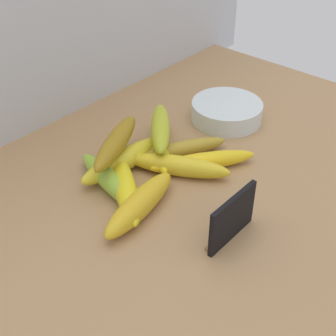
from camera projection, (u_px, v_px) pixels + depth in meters
The scene contains 14 objects.
counter_top at pixel (201, 189), 87.73cm from camera, with size 110.00×76.00×3.00cm, color #A98054.
chalkboard_sign at pixel (232, 219), 73.22cm from camera, with size 11.00×1.80×8.40cm.
fruit_bowl at pixel (227, 111), 103.87cm from camera, with size 15.56×15.56×4.18cm, color silver.
banana_0 at pixel (159, 139), 95.82cm from camera, with size 15.12×3.24×3.24cm, color gold.
banana_1 at pixel (203, 161), 89.33cm from camera, with size 20.50×3.42×3.42cm, color yellow.
banana_2 at pixel (123, 160), 88.95cm from camera, with size 19.67×4.25×4.25cm, color yellow.
banana_3 at pixel (183, 149), 92.83cm from camera, with size 18.16×3.25×3.25cm, color #AC8E2A.
banana_4 at pixel (110, 180), 84.30cm from camera, with size 19.44×3.80×3.80cm, color #91BC36.
banana_5 at pixel (160, 149), 92.63cm from camera, with size 16.24×3.37×3.37cm, color yellow.
banana_6 at pixel (140, 204), 78.75cm from camera, with size 18.75×4.38×4.38cm, color gold.
banana_7 at pixel (178, 166), 87.80cm from camera, with size 19.57×3.90×3.90cm, color yellow.
banana_8 at pixel (125, 188), 82.53cm from camera, with size 20.10×3.96×3.96cm, color yellow.
banana_9 at pixel (160, 128), 92.50cm from camera, with size 17.45×3.80×3.80cm, color #AFB927.
banana_10 at pixel (116, 142), 86.59cm from camera, with size 18.71×3.74×3.74cm, color #9A7417.
Camera 1 is at (-55.25, -40.38, 56.87)cm, focal length 50.44 mm.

